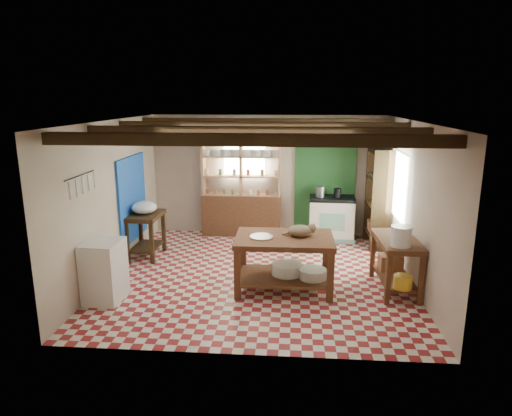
# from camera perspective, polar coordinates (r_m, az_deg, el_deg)

# --- Properties ---
(floor) EXTENTS (5.00, 5.00, 0.02)m
(floor) POSITION_cam_1_polar(r_m,az_deg,el_deg) (7.92, 0.34, -8.40)
(floor) COLOR maroon
(floor) RESTS_ON ground
(ceiling) EXTENTS (5.00, 5.00, 0.02)m
(ceiling) POSITION_cam_1_polar(r_m,az_deg,el_deg) (7.34, 0.37, 10.81)
(ceiling) COLOR #48484D
(ceiling) RESTS_ON wall_back
(wall_back) EXTENTS (5.00, 0.04, 2.60)m
(wall_back) POSITION_cam_1_polar(r_m,az_deg,el_deg) (9.97, 1.42, 4.08)
(wall_back) COLOR #C4B29D
(wall_back) RESTS_ON floor
(wall_front) EXTENTS (5.00, 0.04, 2.60)m
(wall_front) POSITION_cam_1_polar(r_m,az_deg,el_deg) (5.13, -1.71, -5.37)
(wall_front) COLOR #C4B29D
(wall_front) RESTS_ON floor
(wall_left) EXTENTS (0.04, 5.00, 2.60)m
(wall_left) POSITION_cam_1_polar(r_m,az_deg,el_deg) (8.10, -17.58, 1.15)
(wall_left) COLOR #C4B29D
(wall_left) RESTS_ON floor
(wall_right) EXTENTS (0.04, 5.00, 2.60)m
(wall_right) POSITION_cam_1_polar(r_m,az_deg,el_deg) (7.76, 19.11, 0.49)
(wall_right) COLOR #C4B29D
(wall_right) RESTS_ON floor
(ceiling_beams) EXTENTS (5.00, 3.80, 0.15)m
(ceiling_beams) POSITION_cam_1_polar(r_m,az_deg,el_deg) (7.35, 0.37, 9.87)
(ceiling_beams) COLOR #372513
(ceiling_beams) RESTS_ON ceiling
(blue_wall_patch) EXTENTS (0.04, 1.40, 1.60)m
(blue_wall_patch) POSITION_cam_1_polar(r_m,az_deg,el_deg) (8.95, -15.18, 1.16)
(blue_wall_patch) COLOR blue
(blue_wall_patch) RESTS_ON wall_left
(green_wall_patch) EXTENTS (1.30, 0.04, 2.30)m
(green_wall_patch) POSITION_cam_1_polar(r_m,az_deg,el_deg) (9.96, 8.62, 3.62)
(green_wall_patch) COLOR #215424
(green_wall_patch) RESTS_ON wall_back
(window_back) EXTENTS (0.90, 0.02, 0.80)m
(window_back) POSITION_cam_1_polar(r_m,az_deg,el_deg) (9.93, -1.47, 6.37)
(window_back) COLOR silver
(window_back) RESTS_ON wall_back
(window_right) EXTENTS (0.02, 1.30, 1.20)m
(window_right) POSITION_cam_1_polar(r_m,az_deg,el_deg) (8.68, 17.44, 2.65)
(window_right) COLOR silver
(window_right) RESTS_ON wall_right
(utensil_rail) EXTENTS (0.06, 0.90, 0.28)m
(utensil_rail) POSITION_cam_1_polar(r_m,az_deg,el_deg) (6.91, -21.08, 2.84)
(utensil_rail) COLOR black
(utensil_rail) RESTS_ON wall_left
(pot_rack) EXTENTS (0.86, 0.12, 0.36)m
(pot_rack) POSITION_cam_1_polar(r_m,az_deg,el_deg) (9.42, 9.00, 8.74)
(pot_rack) COLOR black
(pot_rack) RESTS_ON ceiling
(shelving_unit) EXTENTS (1.70, 0.34, 2.20)m
(shelving_unit) POSITION_cam_1_polar(r_m,az_deg,el_deg) (9.87, -1.84, 2.79)
(shelving_unit) COLOR tan
(shelving_unit) RESTS_ON floor
(tall_rack) EXTENTS (0.40, 0.86, 2.00)m
(tall_rack) POSITION_cam_1_polar(r_m,az_deg,el_deg) (9.49, 15.05, 1.25)
(tall_rack) COLOR #372513
(tall_rack) RESTS_ON floor
(work_table) EXTENTS (1.53, 1.03, 0.86)m
(work_table) POSITION_cam_1_polar(r_m,az_deg,el_deg) (7.24, 3.51, -6.87)
(work_table) COLOR brown
(work_table) RESTS_ON floor
(stove) EXTENTS (0.97, 0.67, 0.92)m
(stove) POSITION_cam_1_polar(r_m,az_deg,el_deg) (9.83, 9.40, -1.26)
(stove) COLOR white
(stove) RESTS_ON floor
(prep_table) EXTENTS (0.59, 0.85, 0.85)m
(prep_table) POSITION_cam_1_polar(r_m,az_deg,el_deg) (8.89, -13.60, -3.33)
(prep_table) COLOR #372513
(prep_table) RESTS_ON floor
(white_cabinet) EXTENTS (0.54, 0.63, 0.91)m
(white_cabinet) POSITION_cam_1_polar(r_m,az_deg,el_deg) (7.20, -18.43, -7.48)
(white_cabinet) COLOR silver
(white_cabinet) RESTS_ON floor
(right_counter) EXTENTS (0.64, 1.20, 0.85)m
(right_counter) POSITION_cam_1_polar(r_m,az_deg,el_deg) (7.51, 17.03, -6.77)
(right_counter) COLOR brown
(right_counter) RESTS_ON floor
(cat) EXTENTS (0.44, 0.37, 0.18)m
(cat) POSITION_cam_1_polar(r_m,az_deg,el_deg) (7.13, 5.59, -2.85)
(cat) COLOR #957C57
(cat) RESTS_ON work_table
(steel_tray) EXTENTS (0.37, 0.37, 0.02)m
(steel_tray) POSITION_cam_1_polar(r_m,az_deg,el_deg) (7.06, 0.71, -3.61)
(steel_tray) COLOR #A09FA7
(steel_tray) RESTS_ON work_table
(basin_large) EXTENTS (0.50, 0.50, 0.17)m
(basin_large) POSITION_cam_1_polar(r_m,az_deg,el_deg) (7.33, 3.90, -7.59)
(basin_large) COLOR silver
(basin_large) RESTS_ON work_table
(basin_small) EXTENTS (0.43, 0.43, 0.15)m
(basin_small) POSITION_cam_1_polar(r_m,az_deg,el_deg) (7.21, 7.10, -8.15)
(basin_small) COLOR silver
(basin_small) RESTS_ON work_table
(kettle_left) EXTENTS (0.20, 0.20, 0.22)m
(kettle_left) POSITION_cam_1_polar(r_m,az_deg,el_deg) (9.69, 8.06, 2.04)
(kettle_left) COLOR #A09FA7
(kettle_left) RESTS_ON stove
(kettle_right) EXTENTS (0.16, 0.16, 0.19)m
(kettle_right) POSITION_cam_1_polar(r_m,az_deg,el_deg) (9.71, 10.12, 1.89)
(kettle_right) COLOR black
(kettle_right) RESTS_ON stove
(enamel_bowl) EXTENTS (0.48, 0.48, 0.23)m
(enamel_bowl) POSITION_cam_1_polar(r_m,az_deg,el_deg) (8.75, -13.80, 0.07)
(enamel_bowl) COLOR silver
(enamel_bowl) RESTS_ON prep_table
(white_bucket) EXTENTS (0.31, 0.31, 0.30)m
(white_bucket) POSITION_cam_1_polar(r_m,az_deg,el_deg) (7.00, 17.67, -3.37)
(white_bucket) COLOR silver
(white_bucket) RESTS_ON right_counter
(wicker_basket) EXTENTS (0.37, 0.30, 0.25)m
(wicker_basket) POSITION_cam_1_polar(r_m,az_deg,el_deg) (7.81, 16.45, -6.51)
(wicker_basket) COLOR #A96B44
(wicker_basket) RESTS_ON right_counter
(yellow_tub) EXTENTS (0.28, 0.28, 0.20)m
(yellow_tub) POSITION_cam_1_polar(r_m,az_deg,el_deg) (7.14, 17.88, -8.78)
(yellow_tub) COLOR gold
(yellow_tub) RESTS_ON right_counter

